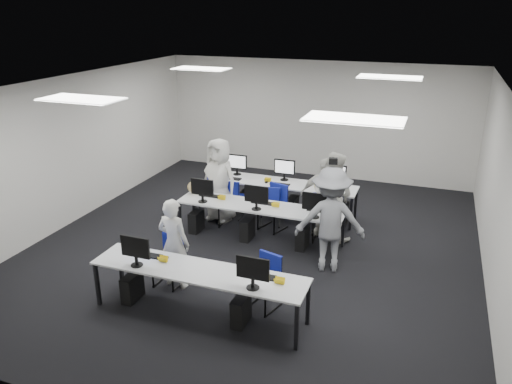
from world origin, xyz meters
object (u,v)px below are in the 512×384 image
(photographer, at_px, (330,220))
(chair_7, at_px, (323,219))
(chair_6, at_px, (270,211))
(student_0, at_px, (174,243))
(desk_front, at_px, (198,273))
(chair_0, at_px, (169,269))
(desk_mid, at_px, (260,208))
(chair_4, at_px, (326,225))
(chair_1, at_px, (264,291))
(student_3, at_px, (323,197))
(student_1, at_px, (332,196))
(chair_2, at_px, (214,208))
(student_2, at_px, (219,180))
(chair_3, at_px, (273,215))
(chair_5, at_px, (233,205))

(photographer, bearing_deg, chair_7, -86.63)
(chair_6, xyz_separation_m, student_0, (-0.66, -2.83, 0.48))
(desk_front, distance_m, chair_0, 1.12)
(desk_mid, distance_m, chair_0, 2.20)
(desk_front, bearing_deg, desk_mid, 90.00)
(chair_4, distance_m, photographer, 1.30)
(chair_0, relative_size, chair_1, 0.99)
(desk_mid, bearing_deg, desk_front, -90.00)
(chair_4, relative_size, student_3, 0.60)
(student_1, bearing_deg, chair_6, 10.59)
(desk_front, distance_m, chair_2, 3.38)
(chair_2, distance_m, chair_4, 2.38)
(student_0, bearing_deg, chair_1, -179.01)
(desk_front, height_order, chair_7, chair_7)
(chair_0, height_order, student_2, student_2)
(chair_0, relative_size, chair_4, 0.88)
(chair_2, bearing_deg, student_2, 66.25)
(student_0, xyz_separation_m, student_3, (1.78, 2.72, 0.03))
(chair_4, distance_m, chair_6, 1.30)
(student_2, xyz_separation_m, student_3, (2.19, 0.04, -0.10))
(desk_mid, distance_m, chair_4, 1.34)
(chair_3, distance_m, chair_7, 1.00)
(chair_5, distance_m, student_1, 2.28)
(student_2, bearing_deg, chair_4, 11.37)
(desk_mid, height_order, chair_6, chair_6)
(chair_1, relative_size, student_1, 0.48)
(student_0, bearing_deg, chair_7, -117.22)
(chair_7, bearing_deg, student_1, -52.18)
(desk_front, distance_m, chair_4, 3.34)
(student_2, bearing_deg, desk_front, -55.06)
(chair_4, xyz_separation_m, chair_6, (-1.25, 0.34, -0.02))
(chair_4, bearing_deg, desk_front, -114.62)
(chair_3, bearing_deg, student_1, 18.62)
(chair_2, relative_size, chair_7, 1.09)
(desk_mid, height_order, chair_4, chair_4)
(desk_front, bearing_deg, chair_3, 88.89)
(chair_0, relative_size, chair_3, 0.90)
(chair_1, relative_size, chair_4, 0.89)
(desk_front, bearing_deg, chair_0, 143.98)
(chair_6, distance_m, student_2, 1.23)
(desk_mid, height_order, student_1, student_1)
(chair_4, height_order, photographer, photographer)
(student_3, bearing_deg, chair_1, -92.78)
(chair_1, relative_size, chair_5, 0.97)
(chair_3, distance_m, chair_6, 0.25)
(chair_5, bearing_deg, desk_mid, -48.93)
(desk_front, relative_size, student_3, 2.04)
(student_0, height_order, student_2, student_2)
(chair_7, bearing_deg, chair_5, 166.36)
(chair_5, bearing_deg, chair_4, -15.51)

